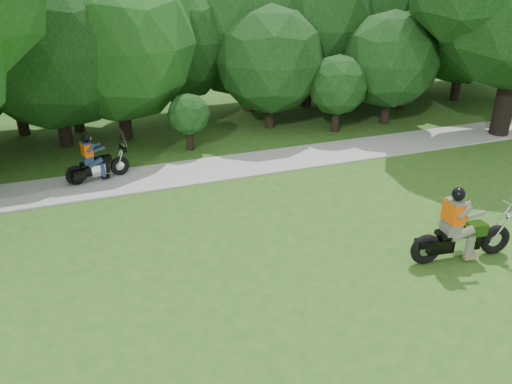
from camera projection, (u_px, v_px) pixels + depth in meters
ground at (391, 283)px, 11.29m from camera, size 100.00×100.00×0.00m
walkway at (262, 162)px, 18.08m from camera, size 60.00×2.20×0.06m
tree_line at (242, 36)px, 22.40m from camera, size 40.65×12.15×7.77m
chopper_motorcycle at (458, 233)px, 11.91m from camera, size 2.69×0.83×1.92m
touring_motorcycle at (93, 164)px, 16.23m from camera, size 2.11×0.99×1.62m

